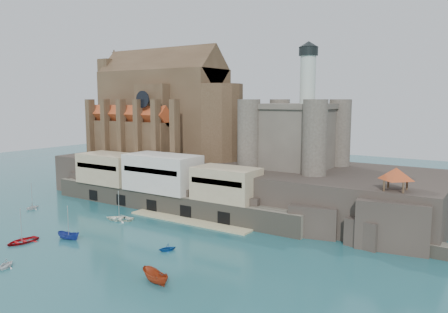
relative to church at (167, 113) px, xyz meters
name	(u,v)px	position (x,y,z in m)	size (l,w,h in m)	color
ground	(119,243)	(24.13, -41.85, -22.13)	(300.00, 300.00, 0.00)	#1A4F56
promontory	(233,182)	(23.94, -2.48, -17.20)	(100.00, 36.00, 10.00)	black
quay	(161,184)	(13.94, -18.78, -16.06)	(70.00, 12.00, 13.05)	#696454
church	(167,113)	(0.00, 0.00, 0.00)	(47.00, 25.93, 30.51)	#453120
castle_keep	(296,132)	(40.21, -0.78, -3.81)	(21.20, 21.20, 29.30)	#4D463C
rock_outcrop	(393,224)	(66.13, -16.01, -18.11)	(14.50, 10.50, 8.70)	black
pavilion	(396,175)	(66.13, -15.85, -9.40)	(6.40, 6.40, 5.40)	#453120
boat_0	(22,243)	(9.14, -51.50, -22.13)	(4.17, 1.21, 5.83)	#B80A11
boat_1	(6,268)	(18.20, -59.91, -22.13)	(2.84, 1.73, 3.29)	white
boat_2	(69,239)	(14.61, -45.54, -22.13)	(1.81, 1.86, 4.82)	navy
boat_4	(33,209)	(-11.45, -35.90, -22.13)	(2.91, 1.78, 3.38)	silver
boat_5	(155,282)	(41.25, -51.25, -22.13)	(2.05, 2.10, 5.44)	#9F3616
boat_6	(119,220)	(12.66, -31.06, -22.13)	(4.46, 1.29, 6.25)	white
boat_7	(167,251)	(34.18, -40.27, -22.13)	(2.65, 1.62, 3.07)	#104897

